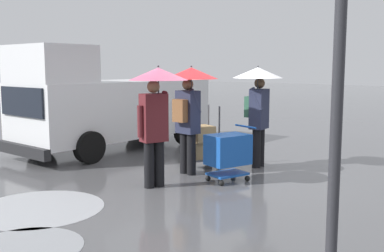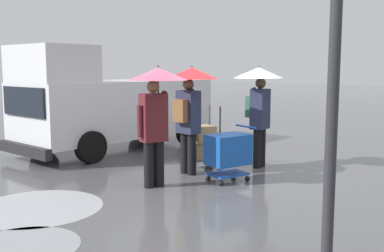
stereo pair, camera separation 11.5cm
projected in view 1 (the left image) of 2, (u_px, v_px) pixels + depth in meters
ground_plane at (227, 178)px, 8.80m from camera, size 90.00×90.00×0.00m
slush_patch_near_cluster at (24, 247)px, 5.39m from camera, size 1.38×1.38×0.01m
slush_patch_under_van at (39, 208)px, 6.90m from camera, size 1.96×1.96×0.01m
cargo_van_parked_right at (108, 104)px, 11.61m from camera, size 2.28×5.38×2.60m
shopping_cart_vendor at (228, 151)px, 8.46m from camera, size 0.74×0.93×1.02m
hand_dolly_boxes at (202, 143)px, 9.53m from camera, size 0.71×0.83×1.32m
pedestrian_pink_side at (156, 98)px, 7.95m from camera, size 1.04×1.04×2.15m
pedestrian_black_side at (258, 93)px, 9.53m from camera, size 1.04×1.04×2.15m
pedestrian_white_side at (189, 95)px, 8.87m from camera, size 1.04×1.04×2.15m
street_lamp at (340, 41)px, 4.49m from camera, size 0.28×0.28×3.86m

